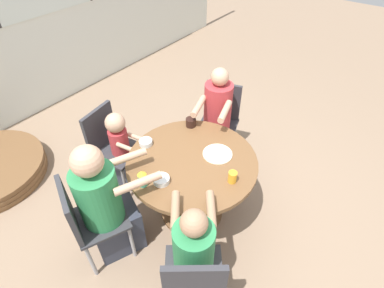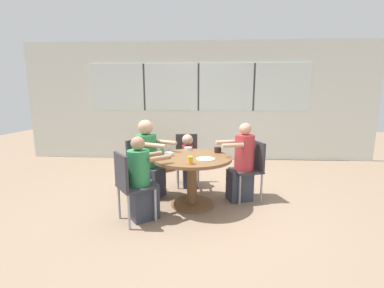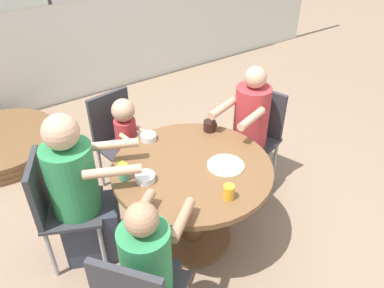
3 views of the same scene
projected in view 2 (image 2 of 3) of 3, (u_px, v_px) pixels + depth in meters
The scene contains 18 objects.
ground_plane at pixel (192, 204), 3.70m from camera, with size 16.00×16.00×0.00m, color #8C725B.
wall_back_with_windows at pixel (198, 101), 6.16m from camera, with size 8.40×0.08×2.80m.
dining_table at pixel (192, 169), 3.60m from camera, with size 1.10×1.10×0.71m.
chair_for_woman_green_shirt at pixel (252, 165), 3.82m from camera, with size 0.50×0.50×0.88m.
chair_for_man_blue_shirt at pixel (140, 162), 4.02m from camera, with size 0.53×0.53×0.88m.
chair_for_man_teal_shirt at pixel (129, 181), 3.08m from camera, with size 0.56×0.56×0.88m.
chair_for_toddler at pixel (187, 155), 4.50m from camera, with size 0.46×0.46×0.88m.
person_woman_green_shirt at pixel (242, 166), 3.78m from camera, with size 0.57×0.43×1.16m.
person_man_blue_shirt at pixel (148, 162), 3.94m from camera, with size 0.66×0.53×1.19m.
person_man_teal_shirt at pixel (142, 182), 3.18m from camera, with size 0.55×0.51×1.06m.
person_toddler at pixel (188, 161), 4.37m from camera, with size 0.23×0.36×0.91m.
coffee_mug at pixel (218, 150), 3.82m from camera, with size 0.10×0.10×0.08m.
sippy_cup at pixel (162, 149), 3.71m from camera, with size 0.07×0.07×0.15m.
juice_glass at pixel (190, 160), 3.18m from camera, with size 0.07×0.07×0.10m.
bowl_white_shallow at pixel (169, 154), 3.62m from camera, with size 0.13×0.13×0.05m.
bowl_cereal at pixel (188, 149), 4.00m from camera, with size 0.12×0.12×0.04m.
plate_tortillas at pixel (205, 159), 3.42m from camera, with size 0.25×0.25×0.01m.
folded_table_stack at pixel (154, 162), 5.75m from camera, with size 1.20×1.20×0.18m.
Camera 2 is at (0.19, -3.47, 1.54)m, focal length 24.00 mm.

